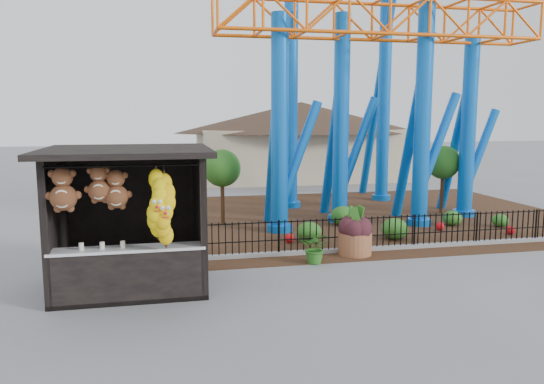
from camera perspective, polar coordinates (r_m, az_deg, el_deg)
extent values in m
plane|color=slate|center=(11.62, 0.17, -10.91)|extent=(120.00, 120.00, 0.00)
cube|color=#331E11|center=(20.13, 6.49, -2.71)|extent=(18.00, 12.00, 0.02)
cube|color=gray|center=(15.57, 12.37, -5.89)|extent=(18.00, 0.18, 0.12)
cube|color=black|center=(12.52, -14.78, -9.52)|extent=(3.20, 2.60, 0.10)
cube|color=black|center=(13.38, -14.77, -1.98)|extent=(3.20, 0.12, 3.00)
cube|color=black|center=(12.35, -22.19, -3.16)|extent=(0.12, 2.60, 3.00)
cube|color=black|center=(12.18, -7.77, -2.77)|extent=(0.12, 2.60, 3.00)
cube|color=black|center=(11.72, -15.38, 4.28)|extent=(3.50, 3.40, 0.12)
cube|color=black|center=(11.16, -23.23, -4.38)|extent=(0.14, 0.14, 3.00)
cube|color=black|center=(10.97, -7.33, -3.98)|extent=(0.14, 0.14, 3.00)
cube|color=black|center=(11.37, -15.12, -8.71)|extent=(3.00, 0.50, 1.10)
cube|color=silver|center=(11.22, -15.22, -5.92)|extent=(3.10, 0.55, 0.06)
cylinder|color=black|center=(10.54, -15.69, 2.71)|extent=(2.90, 0.04, 0.04)
cylinder|color=blue|center=(17.16, 0.83, 7.20)|extent=(0.56, 0.56, 7.00)
cylinder|color=blue|center=(17.55, 0.81, -3.90)|extent=(0.84, 0.84, 0.24)
cylinder|color=blue|center=(19.01, 7.44, 7.69)|extent=(0.56, 0.56, 7.30)
cylinder|color=blue|center=(19.36, 7.25, -2.82)|extent=(0.84, 0.84, 0.24)
cylinder|color=blue|center=(18.91, 15.91, 7.74)|extent=(0.56, 0.56, 7.50)
cylinder|color=blue|center=(19.27, 15.48, -3.11)|extent=(0.84, 0.84, 0.24)
cylinder|color=blue|center=(21.21, 20.35, 6.35)|extent=(0.56, 0.56, 6.60)
cylinder|color=blue|center=(21.52, 19.93, -2.13)|extent=(0.84, 0.84, 0.24)
cylinder|color=blue|center=(21.90, 2.06, 10.69)|extent=(0.56, 0.56, 9.50)
cylinder|color=blue|center=(22.19, 2.00, -1.34)|extent=(0.84, 0.84, 0.24)
cylinder|color=blue|center=(24.34, 12.01, 11.45)|extent=(0.56, 0.56, 10.50)
cylinder|color=blue|center=(24.58, 11.65, -0.57)|extent=(0.84, 0.84, 0.24)
cylinder|color=blue|center=(18.07, 0.19, 4.48)|extent=(0.36, 2.21, 5.85)
cylinder|color=blue|center=(17.67, 2.82, 3.81)|extent=(1.62, 0.32, 3.73)
cylinder|color=blue|center=(19.89, 6.53, 5.09)|extent=(0.36, 2.29, 6.10)
cylinder|color=blue|center=(19.57, 9.03, 4.46)|extent=(1.67, 0.32, 3.88)
cylinder|color=blue|center=(19.74, 14.58, 5.08)|extent=(0.36, 2.34, 6.26)
cylinder|color=blue|center=(19.54, 17.19, 4.39)|extent=(1.71, 0.32, 3.99)
cylinder|color=blue|center=(22.01, 18.99, 4.31)|extent=(0.36, 2.10, 5.53)
cylinder|color=blue|center=(21.89, 21.35, 3.74)|extent=(1.54, 0.32, 3.52)
cylinder|color=#9A5938|center=(14.82, 8.91, -5.50)|extent=(1.01, 1.01, 0.63)
ellipsoid|color=#321419|center=(14.68, 8.96, -3.08)|extent=(0.70, 0.70, 0.64)
imported|color=#224D16|center=(13.83, 4.73, -6.00)|extent=(0.93, 0.88, 0.83)
ellipsoid|color=#275D1B|center=(16.14, 4.02, -4.29)|extent=(0.75, 0.75, 0.60)
ellipsoid|color=#275D1B|center=(16.80, 13.05, -3.88)|extent=(0.82, 0.82, 0.66)
ellipsoid|color=#275D1B|center=(19.45, 18.83, -2.68)|extent=(0.65, 0.65, 0.52)
ellipsoid|color=#275D1B|center=(18.60, 7.65, -2.55)|extent=(0.85, 0.85, 0.68)
ellipsoid|color=#275D1B|center=(19.82, 23.34, -2.83)|extent=(0.55, 0.55, 0.44)
sphere|color=red|center=(15.95, 1.89, -5.01)|extent=(0.28, 0.28, 0.28)
sphere|color=red|center=(16.32, 8.97, -4.80)|extent=(0.28, 0.28, 0.28)
sphere|color=red|center=(18.52, 17.62, -3.54)|extent=(0.28, 0.28, 0.28)
sphere|color=red|center=(18.71, 24.25, -3.76)|extent=(0.28, 0.28, 0.28)
cube|color=#BFAD8C|center=(31.92, 3.10, 4.07)|extent=(12.00, 6.00, 3.00)
cone|color=#332319|center=(31.83, 3.13, 8.38)|extent=(15.00, 15.00, 1.80)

